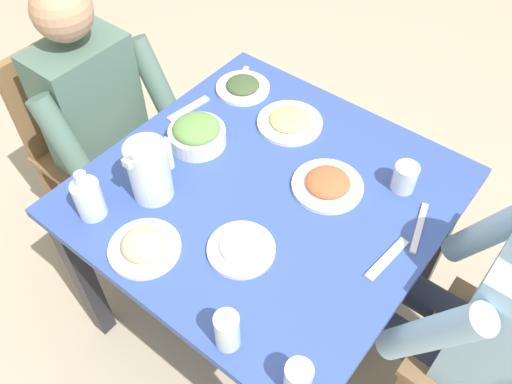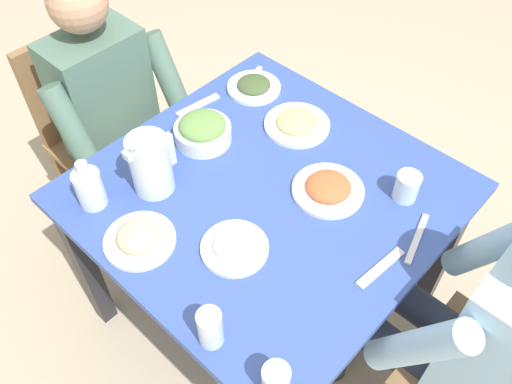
{
  "view_description": "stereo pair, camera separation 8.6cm",
  "coord_description": "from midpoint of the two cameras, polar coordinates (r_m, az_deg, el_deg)",
  "views": [
    {
      "loc": [
        -0.84,
        -0.62,
        1.93
      ],
      "look_at": [
        -0.02,
        0.02,
        0.73
      ],
      "focal_mm": 37.21,
      "sensor_mm": 36.0,
      "label": 1
    },
    {
      "loc": [
        -0.78,
        -0.69,
        1.93
      ],
      "look_at": [
        -0.02,
        0.02,
        0.73
      ],
      "focal_mm": 37.21,
      "sensor_mm": 36.0,
      "label": 2
    }
  ],
  "objects": [
    {
      "name": "water_pitcher",
      "position": [
        1.54,
        -9.69,
        2.9
      ],
      "size": [
        0.16,
        0.12,
        0.19
      ],
      "color": "silver",
      "rests_on": "dining_table"
    },
    {
      "name": "dining_table",
      "position": [
        1.67,
        2.53,
        -2.2
      ],
      "size": [
        1.0,
        1.0,
        0.74
      ],
      "color": "#334C99",
      "rests_on": "ground_plane"
    },
    {
      "name": "diner_far",
      "position": [
        1.98,
        -12.92,
        7.21
      ],
      "size": [
        0.48,
        0.53,
        1.18
      ],
      "color": "#4C6B5B",
      "rests_on": "ground_plane"
    },
    {
      "name": "plate_beans",
      "position": [
        1.47,
        -10.82,
        -4.93
      ],
      "size": [
        0.2,
        0.2,
        0.06
      ],
      "color": "white",
      "rests_on": "dining_table"
    },
    {
      "name": "plate_yoghurt",
      "position": [
        1.44,
        -0.61,
        -5.91
      ],
      "size": [
        0.19,
        0.19,
        0.05
      ],
      "color": "white",
      "rests_on": "dining_table"
    },
    {
      "name": "fork_near",
      "position": [
        1.86,
        -4.92,
        9.23
      ],
      "size": [
        0.17,
        0.05,
        0.01
      ],
      "primitive_type": "cube",
      "rotation": [
        0.0,
        0.0,
        -0.14
      ],
      "color": "silver",
      "rests_on": "dining_table"
    },
    {
      "name": "water_glass_far_left",
      "position": [
        1.23,
        4.26,
        -19.71
      ],
      "size": [
        0.06,
        0.06,
        0.1
      ],
      "primitive_type": "cylinder",
      "color": "silver",
      "rests_on": "dining_table"
    },
    {
      "name": "diner_near",
      "position": [
        1.56,
        23.1,
        -12.69
      ],
      "size": [
        0.48,
        0.53,
        1.18
      ],
      "color": "#9EC6E0",
      "rests_on": "ground_plane"
    },
    {
      "name": "knife_near",
      "position": [
        1.55,
        18.45,
        -4.83
      ],
      "size": [
        0.18,
        0.07,
        0.01
      ],
      "primitive_type": "cube",
      "rotation": [
        0.0,
        0.0,
        0.28
      ],
      "color": "silver",
      "rests_on": "dining_table"
    },
    {
      "name": "chair_far",
      "position": [
        2.21,
        -15.54,
        6.72
      ],
      "size": [
        0.4,
        0.4,
        0.88
      ],
      "color": "olive",
      "rests_on": "ground_plane"
    },
    {
      "name": "plate_dolmas",
      "position": [
        1.92,
        1.07,
        11.28
      ],
      "size": [
        0.19,
        0.19,
        0.04
      ],
      "color": "white",
      "rests_on": "dining_table"
    },
    {
      "name": "plate_rice_curry",
      "position": [
        1.59,
        9.32,
        0.35
      ],
      "size": [
        0.22,
        0.22,
        0.05
      ],
      "color": "white",
      "rests_on": "dining_table"
    },
    {
      "name": "ground_plane",
      "position": [
        2.2,
        1.97,
        -12.5
      ],
      "size": [
        8.0,
        8.0,
        0.0
      ],
      "primitive_type": "plane",
      "color": "tan"
    },
    {
      "name": "plate_fries",
      "position": [
        1.78,
        5.84,
        7.34
      ],
      "size": [
        0.22,
        0.22,
        0.04
      ],
      "color": "white",
      "rests_on": "dining_table"
    },
    {
      "name": "fork_far",
      "position": [
        1.46,
        14.91,
        -7.94
      ],
      "size": [
        0.17,
        0.04,
        0.01
      ],
      "primitive_type": "cube",
      "rotation": [
        0.0,
        0.0,
        -0.1
      ],
      "color": "silver",
      "rests_on": "dining_table"
    },
    {
      "name": "water_glass_near_left",
      "position": [
        1.27,
        -2.95,
        -14.46
      ],
      "size": [
        0.06,
        0.06,
        0.11
      ],
      "primitive_type": "cylinder",
      "color": "silver",
      "rests_on": "dining_table"
    },
    {
      "name": "salad_bowl",
      "position": [
        1.71,
        -4.31,
        6.61
      ],
      "size": [
        0.18,
        0.18,
        0.09
      ],
      "color": "white",
      "rests_on": "dining_table"
    },
    {
      "name": "oil_carafe",
      "position": [
        1.57,
        -15.92,
        0.19
      ],
      "size": [
        0.08,
        0.08,
        0.16
      ],
      "color": "silver",
      "rests_on": "dining_table"
    },
    {
      "name": "knife_far",
      "position": [
        1.96,
        0.57,
        11.82
      ],
      "size": [
        0.18,
        0.07,
        0.01
      ],
      "primitive_type": "cube",
      "rotation": [
        0.0,
        0.0,
        0.3
      ],
      "color": "silver",
      "rests_on": "dining_table"
    },
    {
      "name": "water_glass_near_right",
      "position": [
        1.61,
        17.4,
        0.5
      ],
      "size": [
        0.07,
        0.07,
        0.09
      ],
      "primitive_type": "cylinder",
      "color": "silver",
      "rests_on": "dining_table"
    }
  ]
}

